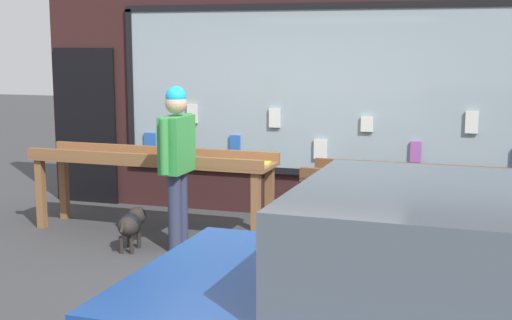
% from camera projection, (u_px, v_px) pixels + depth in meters
% --- Properties ---
extents(ground_plane, '(40.00, 40.00, 0.00)m').
position_uv_depth(ground_plane, '(261.00, 273.00, 6.76)').
color(ground_plane, '#38383A').
extents(shopfront_facade, '(7.36, 0.29, 3.41)m').
position_uv_depth(shopfront_facade, '(315.00, 82.00, 8.75)').
color(shopfront_facade, '#331919').
rests_on(shopfront_facade, ground_plane).
extents(display_table_left, '(2.89, 0.71, 0.96)m').
position_uv_depth(display_table_left, '(152.00, 166.00, 8.12)').
color(display_table_left, brown).
rests_on(display_table_left, ground_plane).
extents(display_table_right, '(2.89, 0.77, 0.90)m').
position_uv_depth(display_table_right, '(447.00, 186.00, 7.17)').
color(display_table_right, brown).
rests_on(display_table_right, ground_plane).
extents(person_browsing, '(0.23, 0.68, 1.73)m').
position_uv_depth(person_browsing, '(177.00, 155.00, 7.38)').
color(person_browsing, '#2D334C').
rests_on(person_browsing, ground_plane).
extents(small_dog, '(0.26, 0.58, 0.42)m').
position_uv_depth(small_dog, '(131.00, 224.00, 7.50)').
color(small_dog, black).
rests_on(small_dog, ground_plane).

